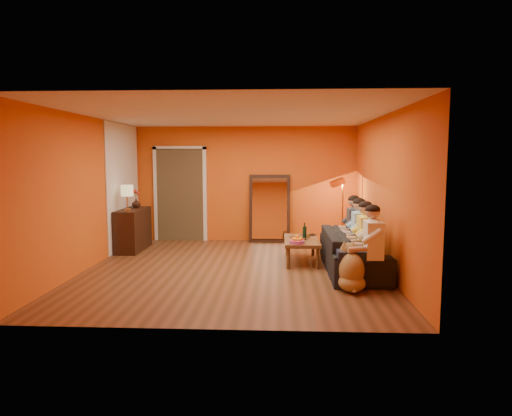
{
  "coord_description": "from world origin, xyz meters",
  "views": [
    {
      "loc": [
        0.76,
        -7.59,
        1.89
      ],
      "look_at": [
        0.35,
        0.5,
        1.0
      ],
      "focal_mm": 32.0,
      "sensor_mm": 36.0,
      "label": 1
    }
  ],
  "objects_px": {
    "sideboard": "(133,229)",
    "wine_bottle": "(305,231)",
    "coffee_table": "(301,250)",
    "person_far_left": "(373,247)",
    "dog": "(352,266)",
    "table_lamp": "(127,198)",
    "vase": "(136,203)",
    "mirror_frame": "(270,208)",
    "tumbler": "(308,236)",
    "floor_lamp": "(343,214)",
    "person_mid_left": "(366,240)",
    "person_far_right": "(354,229)",
    "sofa": "(353,251)",
    "laptop": "(310,235)",
    "person_mid_right": "(360,234)"
  },
  "relations": [
    {
      "from": "dog",
      "to": "vase",
      "type": "distance_m",
      "value": 5.04
    },
    {
      "from": "sideboard",
      "to": "vase",
      "type": "bearing_deg",
      "value": 90.0
    },
    {
      "from": "coffee_table",
      "to": "person_far_left",
      "type": "height_order",
      "value": "person_far_left"
    },
    {
      "from": "sofa",
      "to": "person_far_right",
      "type": "distance_m",
      "value": 0.72
    },
    {
      "from": "tumbler",
      "to": "floor_lamp",
      "type": "bearing_deg",
      "value": 57.56
    },
    {
      "from": "table_lamp",
      "to": "person_far_left",
      "type": "xyz_separation_m",
      "value": [
        4.37,
        -2.25,
        -0.49
      ]
    },
    {
      "from": "sofa",
      "to": "person_mid_right",
      "type": "height_order",
      "value": "person_mid_right"
    },
    {
      "from": "sideboard",
      "to": "tumbler",
      "type": "height_order",
      "value": "sideboard"
    },
    {
      "from": "sofa",
      "to": "person_far_right",
      "type": "relative_size",
      "value": 1.86
    },
    {
      "from": "person_far_left",
      "to": "person_far_right",
      "type": "height_order",
      "value": "same"
    },
    {
      "from": "floor_lamp",
      "to": "person_mid_left",
      "type": "height_order",
      "value": "floor_lamp"
    },
    {
      "from": "person_mid_left",
      "to": "person_mid_right",
      "type": "relative_size",
      "value": 1.0
    },
    {
      "from": "dog",
      "to": "wine_bottle",
      "type": "xyz_separation_m",
      "value": [
        -0.57,
        1.74,
        0.23
      ]
    },
    {
      "from": "sideboard",
      "to": "coffee_table",
      "type": "height_order",
      "value": "sideboard"
    },
    {
      "from": "tumbler",
      "to": "vase",
      "type": "xyz_separation_m",
      "value": [
        -3.54,
        1.05,
        0.48
      ]
    },
    {
      "from": "person_mid_right",
      "to": "tumbler",
      "type": "bearing_deg",
      "value": 142.25
    },
    {
      "from": "coffee_table",
      "to": "floor_lamp",
      "type": "bearing_deg",
      "value": 56.35
    },
    {
      "from": "floor_lamp",
      "to": "person_mid_right",
      "type": "distance_m",
      "value": 1.91
    },
    {
      "from": "dog",
      "to": "laptop",
      "type": "relative_size",
      "value": 2.28
    },
    {
      "from": "person_far_right",
      "to": "laptop",
      "type": "distance_m",
      "value": 0.86
    },
    {
      "from": "mirror_frame",
      "to": "tumbler",
      "type": "height_order",
      "value": "mirror_frame"
    },
    {
      "from": "sideboard",
      "to": "person_mid_left",
      "type": "relative_size",
      "value": 0.97
    },
    {
      "from": "sideboard",
      "to": "wine_bottle",
      "type": "bearing_deg",
      "value": -15.64
    },
    {
      "from": "mirror_frame",
      "to": "wine_bottle",
      "type": "bearing_deg",
      "value": -71.75
    },
    {
      "from": "sofa",
      "to": "floor_lamp",
      "type": "height_order",
      "value": "floor_lamp"
    },
    {
      "from": "floor_lamp",
      "to": "person_far_left",
      "type": "distance_m",
      "value": 3.01
    },
    {
      "from": "table_lamp",
      "to": "wine_bottle",
      "type": "height_order",
      "value": "table_lamp"
    },
    {
      "from": "floor_lamp",
      "to": "person_far_right",
      "type": "relative_size",
      "value": 1.18
    },
    {
      "from": "table_lamp",
      "to": "sideboard",
      "type": "bearing_deg",
      "value": 90.0
    },
    {
      "from": "person_far_right",
      "to": "tumbler",
      "type": "relative_size",
      "value": 13.34
    },
    {
      "from": "person_mid_right",
      "to": "dog",
      "type": "bearing_deg",
      "value": -104.63
    },
    {
      "from": "mirror_frame",
      "to": "table_lamp",
      "type": "distance_m",
      "value": 3.13
    },
    {
      "from": "mirror_frame",
      "to": "dog",
      "type": "xyz_separation_m",
      "value": [
        1.25,
        -3.79,
        -0.41
      ]
    },
    {
      "from": "sideboard",
      "to": "wine_bottle",
      "type": "distance_m",
      "value": 3.6
    },
    {
      "from": "floor_lamp",
      "to": "laptop",
      "type": "height_order",
      "value": "floor_lamp"
    },
    {
      "from": "mirror_frame",
      "to": "laptop",
      "type": "bearing_deg",
      "value": -63.97
    },
    {
      "from": "tumbler",
      "to": "coffee_table",
      "type": "bearing_deg",
      "value": -135.0
    },
    {
      "from": "table_lamp",
      "to": "tumbler",
      "type": "relative_size",
      "value": 5.58
    },
    {
      "from": "mirror_frame",
      "to": "sofa",
      "type": "xyz_separation_m",
      "value": [
        1.45,
        -2.63,
        -0.43
      ]
    },
    {
      "from": "coffee_table",
      "to": "person_far_right",
      "type": "relative_size",
      "value": 1.0
    },
    {
      "from": "coffee_table",
      "to": "sofa",
      "type": "bearing_deg",
      "value": -37.16
    },
    {
      "from": "sofa",
      "to": "floor_lamp",
      "type": "distance_m",
      "value": 2.05
    },
    {
      "from": "table_lamp",
      "to": "person_far_right",
      "type": "distance_m",
      "value": 4.44
    },
    {
      "from": "floor_lamp",
      "to": "dog",
      "type": "xyz_separation_m",
      "value": [
        -0.3,
        -3.17,
        -0.37
      ]
    },
    {
      "from": "floor_lamp",
      "to": "person_mid_left",
      "type": "relative_size",
      "value": 1.18
    },
    {
      "from": "mirror_frame",
      "to": "laptop",
      "type": "height_order",
      "value": "mirror_frame"
    },
    {
      "from": "mirror_frame",
      "to": "vase",
      "type": "xyz_separation_m",
      "value": [
        -2.79,
        -0.83,
        0.19
      ]
    },
    {
      "from": "person_mid_right",
      "to": "vase",
      "type": "xyz_separation_m",
      "value": [
        -4.37,
        1.7,
        0.34
      ]
    },
    {
      "from": "sideboard",
      "to": "person_mid_right",
      "type": "relative_size",
      "value": 0.97
    },
    {
      "from": "mirror_frame",
      "to": "coffee_table",
      "type": "height_order",
      "value": "mirror_frame"
    }
  ]
}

